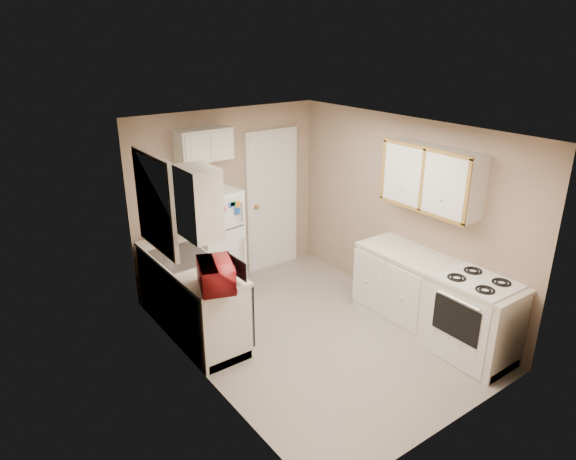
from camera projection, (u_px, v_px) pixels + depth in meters
floor at (313, 333)px, 6.04m from camera, size 3.80×3.80×0.00m
ceiling at (317, 129)px, 5.17m from camera, size 3.80×3.80×0.00m
wall_left at (199, 272)px, 4.84m from camera, size 3.80×3.80×0.00m
wall_right at (403, 214)px, 6.37m from camera, size 3.80×3.80×0.00m
wall_back at (228, 197)px, 7.04m from camera, size 2.80×2.80×0.00m
wall_front at (461, 310)px, 4.17m from camera, size 2.80×2.80×0.00m
left_counter at (191, 296)px, 5.95m from camera, size 0.60×1.80×0.90m
dishwasher at (239, 307)px, 5.65m from camera, size 0.03×0.58×0.72m
sink at (183, 260)px, 5.92m from camera, size 0.54×0.74×0.16m
microwave at (216, 274)px, 5.13m from camera, size 0.57×0.43×0.33m
soap_bottle at (160, 236)px, 6.24m from camera, size 0.08×0.08×0.18m
window_blinds at (156, 203)px, 5.51m from camera, size 0.10×0.98×1.08m
upper_cabinet_left at (199, 203)px, 4.87m from camera, size 0.30×0.45×0.70m
refrigerator at (215, 243)px, 6.74m from camera, size 0.67×0.65×1.45m
cabinet_over_fridge at (204, 144)px, 6.42m from camera, size 0.70×0.30×0.40m
interior_door at (272, 201)px, 7.46m from camera, size 0.86×0.06×2.08m
right_counter at (432, 300)px, 5.88m from camera, size 0.60×2.00×0.90m
stove at (473, 319)px, 5.47m from camera, size 0.61×0.75×0.90m
upper_cabinet_right at (432, 178)px, 5.70m from camera, size 0.30×1.20×0.70m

